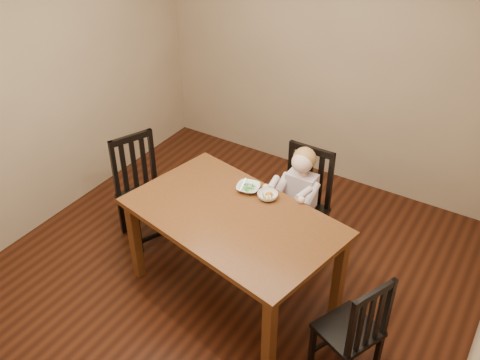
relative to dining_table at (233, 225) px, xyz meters
The scene contains 9 objects.
room 0.65m from the dining_table, 132.80° to the left, with size 4.01×4.01×2.71m.
dining_table is the anchor object (origin of this frame).
chair_child 0.87m from the dining_table, 75.11° to the left, with size 0.45×0.43×1.04m.
chair_left 1.19m from the dining_table, 168.75° to the left, with size 0.56×0.57×1.02m.
chair_right 1.19m from the dining_table, 10.82° to the right, with size 0.50×0.51×0.92m.
toddler 0.79m from the dining_table, 74.12° to the left, with size 0.35×0.43×0.60m, color silver, non-canonical shape.
bowl_peas 0.38m from the dining_table, 101.52° to the left, with size 0.19×0.19×0.05m, color white.
bowl_veg 0.37m from the dining_table, 70.06° to the left, with size 0.17×0.17×0.05m, color white.
fork 0.38m from the dining_table, 108.73° to the left, with size 0.04×0.13×0.05m.
Camera 1 is at (1.91, -2.87, 3.38)m, focal length 40.00 mm.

